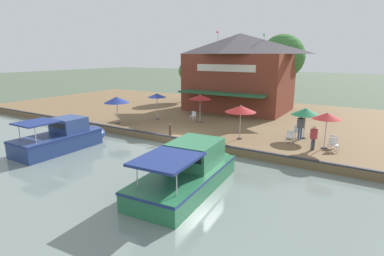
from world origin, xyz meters
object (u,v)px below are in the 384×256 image
Objects in this scene: patio_umbrella_by_entrance at (241,109)px; patio_umbrella_far_corner at (200,97)px; patio_umbrella_back_row at (306,112)px; mooring_post at (170,130)px; tree_downstream_bank at (192,69)px; person_mid_patio at (314,135)px; motorboat_distant_upstream at (66,137)px; cafe_chair_beside_entrance at (333,141)px; cafe_chair_under_first_umbrella at (193,115)px; person_at_quay_edge at (301,124)px; cafe_chair_back_row_seat at (296,131)px; cafe_chair_mid_patio at (290,136)px; patio_umbrella_mid_patio_left at (157,96)px; tree_behind_restaurant at (280,58)px; cafe_chair_far_corner_seat at (334,144)px; patio_umbrella_mid_patio_right at (117,100)px; waterfront_restaurant at (239,72)px; patio_umbrella_near_quay_edge at (327,116)px; motorboat_fourth_along at (192,169)px.

patio_umbrella_far_corner is at bearing -122.60° from patio_umbrella_by_entrance.
patio_umbrella_back_row is 10.13m from mooring_post.
tree_downstream_bank reaches higher than patio_umbrella_back_row.
person_mid_patio is 17.12m from motorboat_distant_upstream.
cafe_chair_under_first_umbrella is (-2.52, -12.40, 0.00)m from cafe_chair_beside_entrance.
cafe_chair_under_first_umbrella is 10.23m from person_at_quay_edge.
cafe_chair_back_row_seat and cafe_chair_under_first_umbrella have the same top height.
patio_umbrella_back_row is at bearing 159.70° from cafe_chair_mid_patio.
tree_behind_restaurant reaches higher than patio_umbrella_mid_patio_left.
motorboat_distant_upstream is (7.51, -16.82, -0.21)m from cafe_chair_far_corner_seat.
patio_umbrella_far_corner is 1.02× the size of patio_umbrella_by_entrance.
patio_umbrella_mid_patio_right is 15.37m from cafe_chair_back_row_seat.
person_at_quay_edge is at bearing 43.74° from waterfront_restaurant.
cafe_chair_far_corner_seat and cafe_chair_beside_entrance have the same top height.
patio_umbrella_mid_patio_left is 13.39m from person_at_quay_edge.
patio_umbrella_near_quay_edge is (1.84, 1.67, 0.16)m from patio_umbrella_back_row.
tree_behind_restaurant reaches higher than cafe_chair_mid_patio.
tree_behind_restaurant reaches higher than tree_downstream_bank.
patio_umbrella_back_row is 20.88m from tree_downstream_bank.
cafe_chair_far_corner_seat is (10.88, 11.28, -3.76)m from waterfront_restaurant.
patio_umbrella_back_row is 2.73× the size of cafe_chair_mid_patio.
tree_downstream_bank is at bearing -129.98° from cafe_chair_mid_patio.
cafe_chair_under_first_umbrella is (7.61, -1.31, -3.76)m from waterfront_restaurant.
motorboat_fourth_along is at bearing -18.79° from person_at_quay_edge.
tree_downstream_bank is (-14.60, -12.95, 1.96)m from patio_umbrella_by_entrance.
motorboat_fourth_along is at bearing -19.18° from patio_umbrella_back_row.
patio_umbrella_near_quay_edge is at bearing 115.63° from motorboat_distant_upstream.
patio_umbrella_by_entrance is 0.37× the size of motorboat_distant_upstream.
waterfront_restaurant is 4.44× the size of patio_umbrella_by_entrance.
patio_umbrella_back_row is at bearing 123.51° from motorboat_distant_upstream.
patio_umbrella_back_row is at bearing -122.60° from cafe_chair_beside_entrance.
waterfront_restaurant is at bearing 163.26° from motorboat_distant_upstream.
mooring_post is (5.44, 0.49, -1.86)m from patio_umbrella_far_corner.
patio_umbrella_far_corner reaches higher than cafe_chair_far_corner_seat.
tree_downstream_bank is 11.45m from tree_behind_restaurant.
patio_umbrella_mid_patio_right is 1.36× the size of person_at_quay_edge.
person_at_quay_edge is 14.96m from tree_behind_restaurant.
motorboat_distant_upstream is at bearing -26.42° from patio_umbrella_far_corner.
cafe_chair_under_first_umbrella is at bearing -101.49° from cafe_chair_beside_entrance.
patio_umbrella_back_row is at bearing 85.15° from patio_umbrella_far_corner.
cafe_chair_mid_patio is at bearing -97.50° from cafe_chair_far_corner_seat.
person_at_quay_edge is 0.26× the size of motorboat_distant_upstream.
patio_umbrella_mid_patio_right is 1.01× the size of patio_umbrella_near_quay_edge.
motorboat_fourth_along is at bearing 5.24° from tree_behind_restaurant.
waterfront_restaurant reaches higher than cafe_chair_back_row_seat.
person_mid_patio is at bearing 71.96° from patio_umbrella_far_corner.
cafe_chair_far_corner_seat is (-1.41, 17.77, -1.68)m from patio_umbrella_mid_patio_right.
waterfront_restaurant is 12.60m from patio_umbrella_by_entrance.
patio_umbrella_near_quay_edge is 1.84m from cafe_chair_beside_entrance.
patio_umbrella_mid_patio_right is 16.62m from person_mid_patio.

